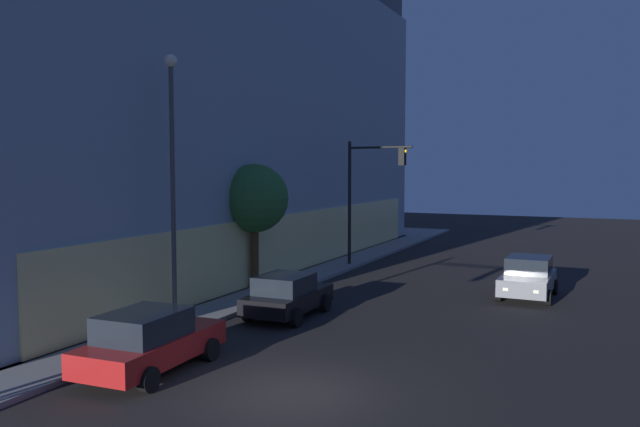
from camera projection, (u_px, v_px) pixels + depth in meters
name	position (u px, v px, depth m)	size (l,w,h in m)	color
ground_plane	(291.00, 393.00, 15.24)	(120.00, 120.00, 0.00)	black
modern_building	(125.00, 101.00, 36.32)	(37.53, 22.58, 18.64)	#4C4C51
traffic_light_far_corner	(368.00, 183.00, 33.90)	(0.55, 3.70, 6.70)	black
street_lamp_sidewalk	(172.00, 158.00, 21.50)	(0.44, 0.44, 9.10)	#464646
sidewalk_tree	(254.00, 199.00, 27.63)	(3.02, 3.02, 5.45)	#4F361E
car_red	(149.00, 341.00, 16.76)	(4.53, 2.27, 1.68)	maroon
car_black	(287.00, 295.00, 22.94)	(4.12, 2.16, 1.58)	black
car_grey	(528.00, 277.00, 26.44)	(4.11, 2.19, 1.69)	slate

